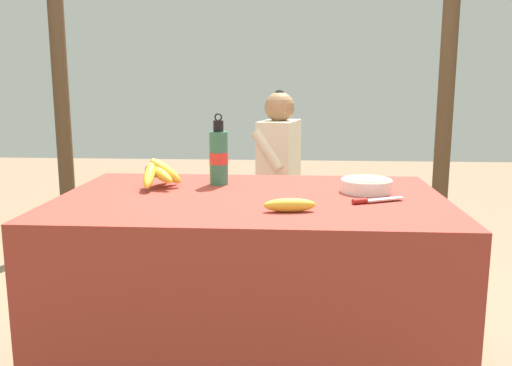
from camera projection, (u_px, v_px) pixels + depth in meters
market_counter at (251, 287)px, 2.10m from camera, size 1.44×0.93×0.73m
banana_bunch_ripe at (159, 172)px, 2.19m from camera, size 0.16×0.27×0.13m
serving_bowl at (366, 184)px, 2.10m from camera, size 0.20×0.20×0.06m
water_bottle at (219, 157)px, 2.24m from camera, size 0.08×0.08×0.30m
loose_banana_front at (290, 205)px, 1.78m from camera, size 0.18×0.07×0.05m
knife at (370, 200)px, 1.91m from camera, size 0.20×0.11×0.02m
wooden_bench at (245, 205)px, 3.43m from camera, size 1.89×0.32×0.45m
seated_vendor at (271, 165)px, 3.35m from camera, size 0.45×0.42×1.10m
banana_bunch_green at (167, 184)px, 3.44m from camera, size 0.16×0.25×0.12m
support_post_near at (60, 72)px, 3.72m from camera, size 0.11×0.11×2.44m
support_post_far at (447, 71)px, 3.55m from camera, size 0.11×0.11×2.44m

